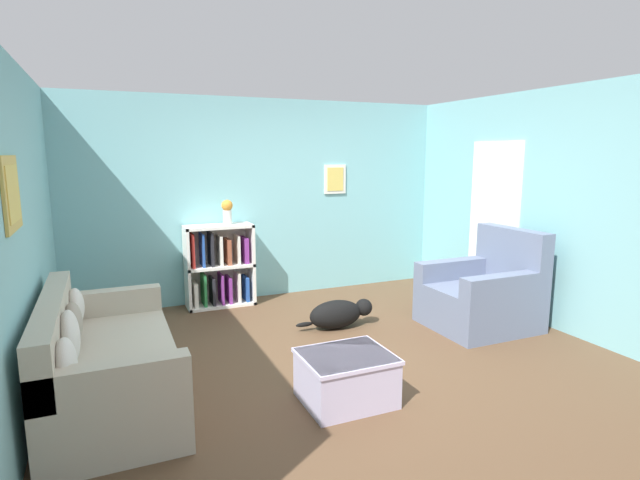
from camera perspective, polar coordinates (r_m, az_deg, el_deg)
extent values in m
plane|color=brown|center=(4.91, 1.90, -12.91)|extent=(14.00, 14.00, 0.00)
cube|color=#7AB7BC|center=(6.66, -6.36, 4.63)|extent=(5.60, 0.10, 2.60)
cube|color=silver|center=(6.94, 1.72, 6.97)|extent=(0.32, 0.02, 0.40)
cube|color=#DBBC56|center=(6.93, 1.76, 6.96)|extent=(0.24, 0.01, 0.32)
cube|color=#7AB7BC|center=(4.18, -31.47, 0.13)|extent=(0.10, 5.00, 2.60)
cube|color=gold|center=(3.74, -31.83, 4.54)|extent=(0.02, 0.56, 0.48)
cube|color=#DBBC56|center=(3.74, -31.64, 4.55)|extent=(0.01, 0.44, 0.36)
cube|color=#7AB7BC|center=(6.11, 24.20, 3.35)|extent=(0.10, 5.00, 2.60)
cube|color=white|center=(6.58, 19.19, 1.67)|extent=(0.02, 0.84, 2.05)
sphere|color=tan|center=(6.32, 21.16, 1.00)|extent=(0.05, 0.05, 0.05)
cube|color=#B7AD99|center=(4.29, -22.58, -13.98)|extent=(0.92, 1.92, 0.44)
cube|color=#B7AD99|center=(4.16, -28.26, -8.82)|extent=(0.16, 1.92, 0.42)
cube|color=#B7AD99|center=(3.35, -22.66, -14.63)|extent=(0.92, 0.16, 0.22)
cube|color=#B7AD99|center=(5.01, -23.03, -6.53)|extent=(0.92, 0.16, 0.22)
ellipsoid|color=beige|center=(3.53, -27.10, -12.63)|extent=(0.14, 0.34, 0.34)
ellipsoid|color=beige|center=(3.94, -26.74, -9.93)|extent=(0.14, 0.39, 0.39)
ellipsoid|color=gray|center=(4.38, -26.40, -8.45)|extent=(0.14, 0.32, 0.32)
ellipsoid|color=beige|center=(4.81, -26.15, -6.85)|extent=(0.14, 0.32, 0.32)
cube|color=silver|center=(6.31, -14.96, -3.17)|extent=(0.04, 0.36, 1.03)
cube|color=silver|center=(6.47, -7.93, -2.61)|extent=(0.04, 0.36, 1.03)
cube|color=silver|center=(6.54, -11.71, -2.59)|extent=(0.84, 0.02, 1.03)
cube|color=silver|center=(6.50, -11.25, -7.16)|extent=(0.84, 0.36, 0.04)
cube|color=silver|center=(6.38, -11.40, -2.89)|extent=(0.84, 0.36, 0.04)
cube|color=silver|center=(6.29, -11.55, 1.52)|extent=(0.84, 0.36, 0.04)
cube|color=silver|center=(6.39, -14.12, -6.08)|extent=(0.05, 0.27, 0.32)
cube|color=#B22823|center=(6.26, -14.44, -1.14)|extent=(0.03, 0.27, 0.41)
cube|color=#287A3D|center=(6.40, -13.14, -5.56)|extent=(0.03, 0.27, 0.42)
cube|color=#234C9E|center=(6.28, -13.34, -1.08)|extent=(0.03, 0.27, 0.41)
cube|color=black|center=(6.42, -12.20, -5.73)|extent=(0.03, 0.27, 0.36)
cube|color=black|center=(6.30, -12.39, -0.98)|extent=(0.03, 0.27, 0.42)
cube|color=#7A2D84|center=(6.44, -11.25, -5.50)|extent=(0.03, 0.27, 0.40)
cube|color=silver|center=(6.33, -11.41, -1.12)|extent=(0.03, 0.27, 0.37)
cube|color=#7A2D84|center=(6.46, -10.39, -5.62)|extent=(0.04, 0.27, 0.35)
cube|color=brown|center=(6.35, -10.52, -1.28)|extent=(0.05, 0.27, 0.32)
cube|color=silver|center=(6.48, -9.43, -5.32)|extent=(0.03, 0.27, 0.40)
cube|color=silver|center=(6.37, -9.47, -1.03)|extent=(0.03, 0.27, 0.36)
cube|color=#234C9E|center=(6.52, -8.51, -5.51)|extent=(0.04, 0.27, 0.33)
cube|color=#7A2D84|center=(6.40, -8.62, -1.11)|extent=(0.05, 0.27, 0.32)
cube|color=slate|center=(5.83, 17.64, -7.23)|extent=(1.07, 0.97, 0.46)
cube|color=slate|center=(6.00, 21.11, -1.65)|extent=(0.18, 0.97, 0.62)
cube|color=slate|center=(5.46, 20.55, -4.83)|extent=(1.07, 0.18, 0.22)
cube|color=slate|center=(6.04, 15.34, -3.18)|extent=(1.07, 0.18, 0.22)
cube|color=#BCB2D1|center=(4.00, 2.99, -15.47)|extent=(0.66, 0.56, 0.39)
cube|color=silver|center=(3.92, 3.01, -13.12)|extent=(0.68, 0.58, 0.03)
ellipsoid|color=black|center=(5.53, 1.79, -8.50)|extent=(0.60, 0.28, 0.32)
sphere|color=black|center=(5.67, 5.02, -7.66)|extent=(0.19, 0.19, 0.19)
ellipsoid|color=black|center=(5.46, -1.79, -9.63)|extent=(0.20, 0.05, 0.05)
cylinder|color=silver|center=(6.30, -10.54, 2.56)|extent=(0.11, 0.11, 0.18)
sphere|color=orange|center=(6.28, -10.58, 3.91)|extent=(0.14, 0.14, 0.14)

